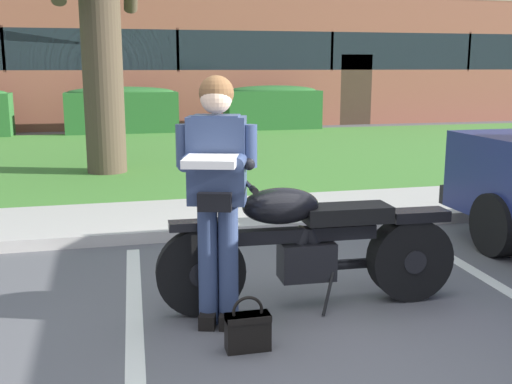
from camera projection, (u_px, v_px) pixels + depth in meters
ground_plane at (305, 345)px, 3.99m from camera, size 140.00×140.00×0.00m
curb_strip at (225, 231)px, 6.52m from camera, size 60.00×0.20×0.12m
concrete_walk at (211, 214)px, 7.33m from camera, size 60.00×1.50×0.08m
grass_lawn at (167, 156)px, 12.15m from camera, size 60.00×8.62×0.06m
stall_stripe_0 at (135, 349)px, 3.93m from camera, size 0.32×4.40×0.01m
motorcycle at (321, 243)px, 4.56m from camera, size 2.24×0.82×1.18m
rider_person at (217, 182)px, 4.10m from camera, size 0.55×0.65×1.70m
handbag at (248, 328)px, 3.89m from camera, size 0.28×0.13×0.36m
hedge_center_left at (122, 110)px, 16.08m from camera, size 2.86×0.90×1.24m
hedge_center_right at (273, 107)px, 17.03m from camera, size 2.60×0.90×1.24m
brick_building at (164, 56)px, 21.09m from camera, size 27.15×8.14×4.20m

